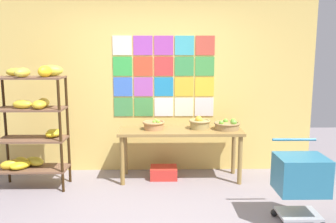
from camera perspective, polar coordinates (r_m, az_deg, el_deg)
back_wall_with_art at (r=5.33m, az=-2.49°, el=4.64°), size 4.82×0.07×2.68m
banana_shelf_unit at (r=4.98m, az=-20.79°, el=-1.40°), size 0.88×0.49×1.63m
display_table at (r=5.01m, az=2.02°, el=-3.98°), size 1.72×0.55×0.72m
fruit_basket_left at (r=5.06m, az=5.09°, el=-1.87°), size 0.30×0.30×0.18m
fruit_basket_right at (r=5.01m, az=-2.28°, el=-2.14°), size 0.31×0.31×0.14m
fruit_basket_centre at (r=5.06m, az=9.46°, el=-2.17°), size 0.36×0.36×0.15m
produce_crate_under_table at (r=5.19m, az=-0.69°, el=-9.75°), size 0.38×0.30×0.16m
shopping_cart at (r=4.02m, az=20.45°, el=-9.82°), size 0.50×0.46×0.87m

